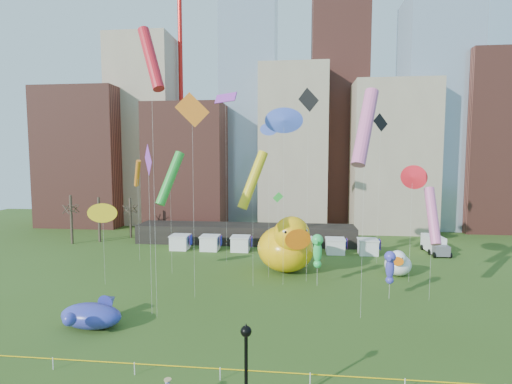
# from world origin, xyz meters

# --- Properties ---
(ground) EXTENTS (160.00, 160.00, 0.00)m
(ground) POSITION_xyz_m (0.00, 0.00, 0.00)
(ground) COLOR #304917
(ground) RESTS_ON ground
(skyline) EXTENTS (101.00, 23.00, 68.00)m
(skyline) POSITION_xyz_m (2.25, 61.06, 21.44)
(skyline) COLOR brown
(skyline) RESTS_ON ground
(crane_left) EXTENTS (23.00, 1.00, 76.00)m
(crane_left) POSITION_xyz_m (-21.11, 64.00, 46.90)
(crane_left) COLOR red
(crane_left) RESTS_ON ground
(crane_right) EXTENTS (23.00, 1.00, 76.00)m
(crane_right) POSITION_xyz_m (30.89, 64.00, 46.90)
(crane_right) COLOR red
(crane_right) RESTS_ON ground
(pavilion) EXTENTS (38.00, 6.00, 3.20)m
(pavilion) POSITION_xyz_m (-4.00, 42.00, 1.60)
(pavilion) COLOR black
(pavilion) RESTS_ON ground
(vendor_tents) EXTENTS (33.24, 2.80, 2.40)m
(vendor_tents) POSITION_xyz_m (1.02, 36.00, 1.11)
(vendor_tents) COLOR white
(vendor_tents) RESTS_ON ground
(bare_trees) EXTENTS (8.44, 6.44, 8.50)m
(bare_trees) POSITION_xyz_m (-30.17, 40.54, 4.01)
(bare_trees) COLOR #382B21
(bare_trees) RESTS_ON ground
(caution_tape) EXTENTS (50.00, 0.06, 0.90)m
(caution_tape) POSITION_xyz_m (0.00, 0.00, 0.68)
(caution_tape) COLOR white
(caution_tape) RESTS_ON ground
(big_duck) EXTENTS (9.62, 10.94, 7.69)m
(big_duck) POSITION_xyz_m (3.70, 25.28, 3.53)
(big_duck) COLOR #FFB70D
(big_duck) RESTS_ON ground
(small_duck) EXTENTS (4.25, 4.92, 3.48)m
(small_duck) POSITION_xyz_m (17.81, 25.18, 1.60)
(small_duck) COLOR white
(small_duck) RESTS_ON ground
(seahorse_green) EXTENTS (1.60, 1.86, 6.14)m
(seahorse_green) POSITION_xyz_m (7.43, 20.09, 4.50)
(seahorse_green) COLOR silver
(seahorse_green) RESTS_ON ground
(seahorse_purple) EXTENTS (1.51, 1.70, 5.17)m
(seahorse_purple) POSITION_xyz_m (14.85, 16.72, 3.70)
(seahorse_purple) COLOR silver
(seahorse_purple) RESTS_ON ground
(whale_inflatable) EXTENTS (5.83, 7.25, 2.48)m
(whale_inflatable) POSITION_xyz_m (-12.89, 6.89, 1.13)
(whale_inflatable) COLOR #39348F
(whale_inflatable) RESTS_ON ground
(lamppost) EXTENTS (0.62, 0.62, 5.93)m
(lamppost) POSITION_xyz_m (2.34, -4.21, 3.62)
(lamppost) COLOR black
(lamppost) RESTS_ON footpath
(box_truck) EXTENTS (2.76, 6.32, 2.65)m
(box_truck) POSITION_xyz_m (26.58, 37.92, 1.36)
(box_truck) COLOR white
(box_truck) RESTS_ON ground
(kite_0) EXTENTS (3.35, 3.11, 26.69)m
(kite_0) POSITION_xyz_m (-7.96, 9.46, 23.66)
(kite_0) COLOR silver
(kite_0) RESTS_ON ground
(kite_1) EXTENTS (1.10, 3.50, 11.93)m
(kite_1) POSITION_xyz_m (18.96, 16.83, 8.97)
(kite_1) COLOR silver
(kite_1) RESTS_ON ground
(kite_2) EXTENTS (2.23, 1.29, 21.08)m
(kite_2) POSITION_xyz_m (16.34, 30.87, 19.31)
(kite_2) COLOR silver
(kite_2) RESTS_ON ground
(kite_3) EXTENTS (1.60, 0.06, 9.85)m
(kite_3) POSITION_xyz_m (2.16, 33.12, 8.79)
(kite_3) COLOR silver
(kite_3) RESTS_ON ground
(kite_4) EXTENTS (2.28, 0.74, 9.70)m
(kite_4) POSITION_xyz_m (-17.43, 17.79, 8.56)
(kite_4) COLOR silver
(kite_4) RESTS_ON ground
(kite_5) EXTENTS (1.51, 0.49, 19.14)m
(kite_5) POSITION_xyz_m (1.55, 22.67, 18.29)
(kite_5) COLOR silver
(kite_5) RESTS_ON ground
(kite_6) EXTENTS (1.93, 2.23, 14.70)m
(kite_6) POSITION_xyz_m (-17.80, 28.70, 12.73)
(kite_6) COLOR silver
(kite_6) RESTS_ON ground
(kite_7) EXTENTS (1.62, 2.46, 16.19)m
(kite_7) POSITION_xyz_m (-8.63, 9.92, 14.51)
(kite_7) COLOR silver
(kite_7) RESTS_ON ground
(kite_8) EXTENTS (1.68, 2.66, 14.07)m
(kite_8) POSITION_xyz_m (18.57, 22.97, 12.64)
(kite_8) COLOR silver
(kite_8) RESTS_ON ground
(kite_9) EXTENTS (3.14, 4.32, 21.28)m
(kite_9) POSITION_xyz_m (11.01, 11.27, 17.66)
(kite_9) COLOR silver
(kite_9) RESTS_ON ground
(kite_10) EXTENTS (2.35, 1.68, 23.08)m
(kite_10) POSITION_xyz_m (6.21, 21.51, 21.18)
(kite_10) COLOR silver
(kite_10) RESTS_ON ground
(kite_11) EXTENTS (3.63, 3.84, 15.84)m
(kite_11) POSITION_xyz_m (-11.06, 23.06, 12.35)
(kite_11) COLOR silver
(kite_11) RESTS_ON ground
(kite_12) EXTENTS (3.77, 3.43, 15.80)m
(kite_12) POSITION_xyz_m (-0.01, 19.13, 12.43)
(kite_12) COLOR silver
(kite_12) RESTS_ON ground
(kite_13) EXTENTS (2.94, 0.56, 20.66)m
(kite_13) POSITION_xyz_m (3.45, 20.11, 19.19)
(kite_13) COLOR silver
(kite_13) RESTS_ON ground
(kite_14) EXTENTS (3.56, 0.44, 21.65)m
(kite_14) POSITION_xyz_m (-5.81, 14.90, 19.60)
(kite_14) COLOR silver
(kite_14) RESTS_ON ground
(kite_15) EXTENTS (3.63, 2.92, 23.92)m
(kite_15) POSITION_xyz_m (-5.06, 29.58, 23.18)
(kite_15) COLOR silver
(kite_15) RESTS_ON ground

